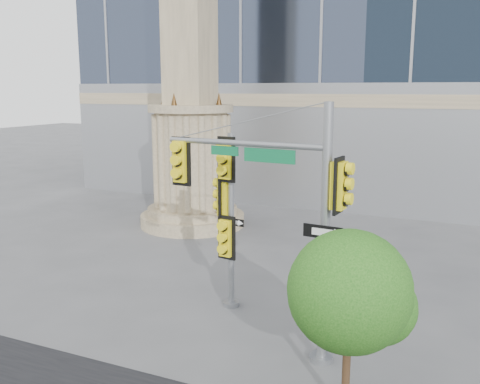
% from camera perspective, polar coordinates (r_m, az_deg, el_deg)
% --- Properties ---
extents(ground, '(120.00, 120.00, 0.00)m').
position_cam_1_polar(ground, '(12.89, -1.32, -15.53)').
color(ground, '#545456').
rests_on(ground, ground).
extents(monument, '(4.40, 4.40, 16.60)m').
position_cam_1_polar(monument, '(22.30, -5.30, 10.34)').
color(monument, gray).
rests_on(monument, ground).
extents(main_signal_pole, '(4.25, 0.75, 5.50)m').
position_cam_1_polar(main_signal_pole, '(11.36, 4.44, -0.95)').
color(main_signal_pole, slate).
rests_on(main_signal_pole, ground).
extents(secondary_signal_pole, '(0.80, 0.66, 4.64)m').
position_cam_1_polar(secondary_signal_pole, '(13.83, -1.38, -1.66)').
color(secondary_signal_pole, slate).
rests_on(secondary_signal_pole, ground).
extents(street_tree, '(2.20, 2.15, 3.42)m').
position_cam_1_polar(street_tree, '(9.51, 11.84, -10.86)').
color(street_tree, gray).
rests_on(street_tree, ground).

